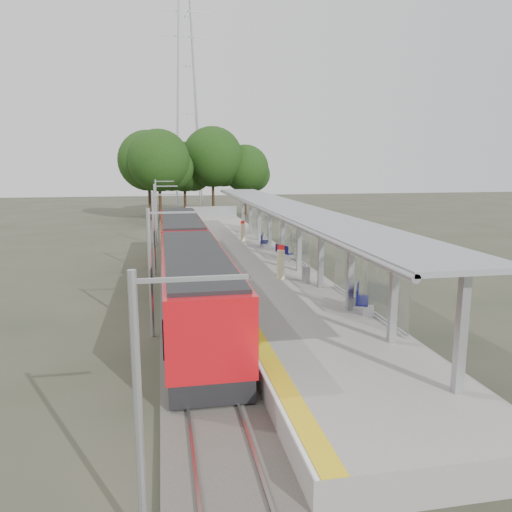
{
  "coord_description": "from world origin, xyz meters",
  "views": [
    {
      "loc": [
        -5.77,
        -13.46,
        7.17
      ],
      "look_at": [
        -0.89,
        12.18,
        2.3
      ],
      "focal_mm": 35.0,
      "sensor_mm": 36.0,
      "label": 1
    }
  ],
  "objects_px": {
    "train": "(187,258)",
    "info_pillar_near": "(281,264)",
    "bench_near": "(360,298)",
    "info_pillar_far": "(243,232)",
    "litter_bin": "(306,274)",
    "bench_mid": "(283,252)",
    "bench_far": "(263,241)"
  },
  "relations": [
    {
      "from": "train",
      "to": "bench_mid",
      "type": "bearing_deg",
      "value": 32.66
    },
    {
      "from": "info_pillar_far",
      "to": "litter_bin",
      "type": "bearing_deg",
      "value": -82.73
    },
    {
      "from": "bench_near",
      "to": "info_pillar_far",
      "type": "bearing_deg",
      "value": 118.98
    },
    {
      "from": "bench_near",
      "to": "info_pillar_near",
      "type": "xyz_separation_m",
      "value": [
        -1.82,
        6.64,
        0.21
      ]
    },
    {
      "from": "info_pillar_far",
      "to": "litter_bin",
      "type": "xyz_separation_m",
      "value": [
        0.95,
        -14.7,
        -0.26
      ]
    },
    {
      "from": "bench_far",
      "to": "bench_near",
      "type": "bearing_deg",
      "value": -72.34
    },
    {
      "from": "bench_far",
      "to": "info_pillar_near",
      "type": "relative_size",
      "value": 0.85
    },
    {
      "from": "bench_near",
      "to": "bench_far",
      "type": "relative_size",
      "value": 1.08
    },
    {
      "from": "train",
      "to": "bench_mid",
      "type": "xyz_separation_m",
      "value": [
        6.47,
        4.15,
        -0.57
      ]
    },
    {
      "from": "info_pillar_far",
      "to": "bench_mid",
      "type": "bearing_deg",
      "value": -76.79
    },
    {
      "from": "bench_near",
      "to": "bench_mid",
      "type": "bearing_deg",
      "value": 115.73
    },
    {
      "from": "bench_near",
      "to": "info_pillar_far",
      "type": "relative_size",
      "value": 1.05
    },
    {
      "from": "train",
      "to": "bench_near",
      "type": "distance_m",
      "value": 10.47
    },
    {
      "from": "info_pillar_near",
      "to": "info_pillar_far",
      "type": "height_order",
      "value": "info_pillar_near"
    },
    {
      "from": "litter_bin",
      "to": "bench_far",
      "type": "bearing_deg",
      "value": 89.99
    },
    {
      "from": "train",
      "to": "info_pillar_near",
      "type": "relative_size",
      "value": 14.89
    },
    {
      "from": "bench_mid",
      "to": "info_pillar_near",
      "type": "xyz_separation_m",
      "value": [
        -1.49,
        -5.46,
        0.32
      ]
    },
    {
      "from": "bench_near",
      "to": "info_pillar_near",
      "type": "height_order",
      "value": "info_pillar_near"
    },
    {
      "from": "bench_near",
      "to": "bench_mid",
      "type": "xyz_separation_m",
      "value": [
        -0.33,
        12.09,
        -0.11
      ]
    },
    {
      "from": "bench_near",
      "to": "train",
      "type": "bearing_deg",
      "value": 154.71
    },
    {
      "from": "bench_far",
      "to": "info_pillar_near",
      "type": "height_order",
      "value": "info_pillar_near"
    },
    {
      "from": "bench_far",
      "to": "litter_bin",
      "type": "xyz_separation_m",
      "value": [
        -0.0,
        -11.14,
        -0.1
      ]
    },
    {
      "from": "info_pillar_far",
      "to": "litter_bin",
      "type": "height_order",
      "value": "info_pillar_far"
    },
    {
      "from": "bench_near",
      "to": "bench_mid",
      "type": "height_order",
      "value": "bench_near"
    },
    {
      "from": "bench_mid",
      "to": "info_pillar_far",
      "type": "distance_m",
      "value": 8.16
    },
    {
      "from": "info_pillar_near",
      "to": "bench_near",
      "type": "bearing_deg",
      "value": -52.27
    },
    {
      "from": "bench_far",
      "to": "info_pillar_far",
      "type": "height_order",
      "value": "info_pillar_far"
    },
    {
      "from": "train",
      "to": "info_pillar_far",
      "type": "relative_size",
      "value": 16.9
    },
    {
      "from": "bench_near",
      "to": "litter_bin",
      "type": "height_order",
      "value": "bench_near"
    },
    {
      "from": "bench_mid",
      "to": "litter_bin",
      "type": "xyz_separation_m",
      "value": [
        -0.42,
        -6.65,
        -0.04
      ]
    },
    {
      "from": "train",
      "to": "litter_bin",
      "type": "relative_size",
      "value": 31.01
    },
    {
      "from": "train",
      "to": "bench_far",
      "type": "relative_size",
      "value": 17.44
    }
  ]
}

